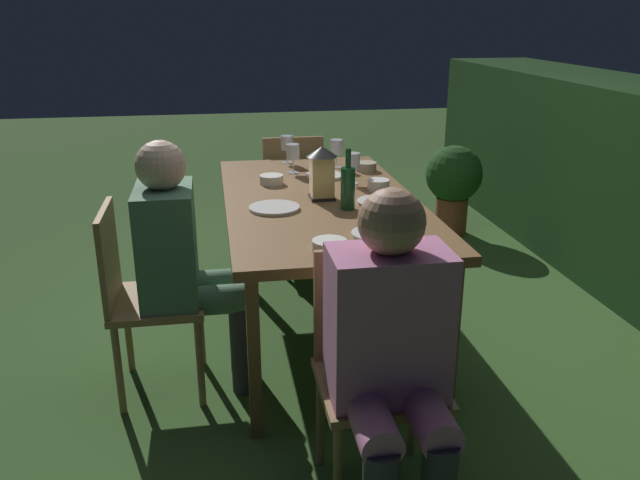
# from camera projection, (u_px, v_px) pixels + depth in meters

# --- Properties ---
(ground_plane) EXTENTS (16.00, 16.00, 0.00)m
(ground_plane) POSITION_uv_depth(u_px,v_px,m) (320.00, 332.00, 3.50)
(ground_plane) COLOR #385B28
(dining_table) EXTENTS (1.83, 0.95, 0.76)m
(dining_table) POSITION_uv_depth(u_px,v_px,m) (320.00, 208.00, 3.26)
(dining_table) COLOR brown
(dining_table) RESTS_ON ground
(chair_head_far) EXTENTS (0.40, 0.42, 0.87)m
(chair_head_far) POSITION_uv_depth(u_px,v_px,m) (376.00, 362.00, 2.26)
(chair_head_far) COLOR #937047
(chair_head_far) RESTS_ON ground
(person_in_pink) EXTENTS (0.48, 0.38, 1.15)m
(person_in_pink) POSITION_uv_depth(u_px,v_px,m) (392.00, 351.00, 2.02)
(person_in_pink) COLOR #C675A3
(person_in_pink) RESTS_ON ground
(chair_head_near) EXTENTS (0.40, 0.42, 0.87)m
(chair_head_near) POSITION_uv_depth(u_px,v_px,m) (292.00, 190.00, 4.42)
(chair_head_near) COLOR #937047
(chair_head_near) RESTS_ON ground
(chair_side_left_b) EXTENTS (0.42, 0.40, 0.87)m
(chair_side_left_b) POSITION_uv_depth(u_px,v_px,m) (140.00, 292.00, 2.82)
(chair_side_left_b) COLOR #937047
(chair_side_left_b) RESTS_ON ground
(person_in_green) EXTENTS (0.38, 0.47, 1.15)m
(person_in_green) POSITION_uv_depth(u_px,v_px,m) (183.00, 257.00, 2.80)
(person_in_green) COLOR #4C7A5B
(person_in_green) RESTS_ON ground
(lantern_centerpiece) EXTENTS (0.15, 0.15, 0.27)m
(lantern_centerpiece) POSITION_uv_depth(u_px,v_px,m) (322.00, 170.00, 3.18)
(lantern_centerpiece) COLOR black
(lantern_centerpiece) RESTS_ON dining_table
(green_bottle_on_table) EXTENTS (0.07, 0.07, 0.29)m
(green_bottle_on_table) POSITION_uv_depth(u_px,v_px,m) (348.00, 187.00, 3.03)
(green_bottle_on_table) COLOR #195128
(green_bottle_on_table) RESTS_ON dining_table
(wine_glass_a) EXTENTS (0.08, 0.08, 0.17)m
(wine_glass_a) POSITION_uv_depth(u_px,v_px,m) (293.00, 153.00, 3.70)
(wine_glass_a) COLOR silver
(wine_glass_a) RESTS_ON dining_table
(wine_glass_b) EXTENTS (0.08, 0.08, 0.17)m
(wine_glass_b) POSITION_uv_depth(u_px,v_px,m) (353.00, 163.00, 3.47)
(wine_glass_b) COLOR silver
(wine_glass_b) RESTS_ON dining_table
(wine_glass_c) EXTENTS (0.08, 0.08, 0.17)m
(wine_glass_c) POSITION_uv_depth(u_px,v_px,m) (337.00, 148.00, 3.83)
(wine_glass_c) COLOR silver
(wine_glass_c) RESTS_ON dining_table
(wine_glass_d) EXTENTS (0.08, 0.08, 0.17)m
(wine_glass_d) POSITION_uv_depth(u_px,v_px,m) (287.00, 144.00, 3.94)
(wine_glass_d) COLOR silver
(wine_glass_d) RESTS_ON dining_table
(plate_a) EXTENTS (0.22, 0.22, 0.01)m
(plate_a) POSITION_uv_depth(u_px,v_px,m) (379.00, 202.00, 3.15)
(plate_a) COLOR white
(plate_a) RESTS_ON dining_table
(plate_b) EXTENTS (0.22, 0.22, 0.01)m
(plate_b) POSITION_uv_depth(u_px,v_px,m) (324.00, 176.00, 3.65)
(plate_b) COLOR white
(plate_b) RESTS_ON dining_table
(plate_c) EXTENTS (0.24, 0.24, 0.01)m
(plate_c) POSITION_uv_depth(u_px,v_px,m) (274.00, 208.00, 3.05)
(plate_c) COLOR silver
(plate_c) RESTS_ON dining_table
(plate_d) EXTENTS (0.21, 0.21, 0.01)m
(plate_d) POSITION_uv_depth(u_px,v_px,m) (376.00, 234.00, 2.70)
(plate_d) COLOR white
(plate_d) RESTS_ON dining_table
(bowl_olives) EXTENTS (0.13, 0.13, 0.05)m
(bowl_olives) POSITION_uv_depth(u_px,v_px,m) (271.00, 179.00, 3.49)
(bowl_olives) COLOR silver
(bowl_olives) RESTS_ON dining_table
(bowl_bread) EXTENTS (0.12, 0.12, 0.06)m
(bowl_bread) POSITION_uv_depth(u_px,v_px,m) (379.00, 184.00, 3.37)
(bowl_bread) COLOR silver
(bowl_bread) RESTS_ON dining_table
(bowl_salad) EXTENTS (0.14, 0.14, 0.05)m
(bowl_salad) POSITION_uv_depth(u_px,v_px,m) (330.00, 245.00, 2.51)
(bowl_salad) COLOR silver
(bowl_salad) RESTS_ON dining_table
(bowl_dip) EXTENTS (0.12, 0.12, 0.05)m
(bowl_dip) POSITION_uv_depth(u_px,v_px,m) (366.00, 166.00, 3.78)
(bowl_dip) COLOR #BCAD8E
(bowl_dip) RESTS_ON dining_table
(potted_plant_by_hedge) EXTENTS (0.43, 0.43, 0.69)m
(potted_plant_by_hedge) POSITION_uv_depth(u_px,v_px,m) (453.00, 181.00, 4.92)
(potted_plant_by_hedge) COLOR brown
(potted_plant_by_hedge) RESTS_ON ground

